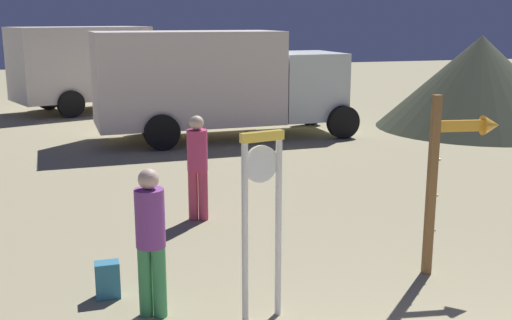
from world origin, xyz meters
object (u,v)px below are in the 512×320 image
person_distant (197,162)px  person_near_clock (151,235)px  box_truck_near (214,80)px  dome_tent (479,82)px  backpack (108,280)px  arrow_sign (455,160)px  box_truck_far (99,65)px  standing_clock (262,206)px

person_distant → person_near_clock: bearing=-109.8°
box_truck_near → dome_tent: box_truck_near is taller
backpack → box_truck_near: (3.46, 9.51, 1.37)m
arrow_sign → box_truck_near: 10.04m
box_truck_near → box_truck_far: size_ratio=1.02×
arrow_sign → person_near_clock: bearing=-177.9°
arrow_sign → dome_tent: 11.75m
person_distant → dome_tent: size_ratio=0.29×
box_truck_far → person_distant: bearing=-86.2°
arrow_sign → person_distant: arrow_sign is taller
arrow_sign → person_near_clock: 3.86m
arrow_sign → box_truck_near: size_ratio=0.33×
person_distant → box_truck_near: box_truck_near is taller
box_truck_near → dome_tent: bearing=-4.6°
box_truck_near → person_distant: bearing=-105.0°
arrow_sign → box_truck_far: (-3.55, 16.57, 0.11)m
arrow_sign → person_near_clock: (-3.82, -0.14, -0.56)m
person_near_clock → box_truck_far: (0.26, 16.71, 0.67)m
dome_tent → box_truck_far: bearing=145.9°
person_distant → box_truck_far: 13.56m
person_near_clock → box_truck_near: (3.01, 10.14, 0.65)m
standing_clock → person_distant: standing_clock is taller
person_near_clock → person_distant: person_distant is taller
box_truck_far → dome_tent: (10.65, -7.21, -0.23)m
standing_clock → box_truck_far: (-0.87, 17.11, 0.32)m
box_truck_far → arrow_sign: bearing=-77.9°
person_distant → dome_tent: (9.77, 6.30, 0.41)m
backpack → person_distant: size_ratio=0.25×
person_near_clock → dome_tent: 14.48m
arrow_sign → backpack: 4.49m
standing_clock → box_truck_near: box_truck_near is taller
arrow_sign → person_near_clock: size_ratio=1.38×
arrow_sign → person_distant: (-2.66, 3.06, -0.54)m
backpack → dome_tent: size_ratio=0.07×
person_near_clock → dome_tent: dome_tent is taller
box_truck_far → dome_tent: box_truck_far is taller
person_near_clock → person_distant: 3.40m
standing_clock → backpack: bearing=147.1°
standing_clock → person_near_clock: bearing=160.9°
person_near_clock → person_distant: size_ratio=0.97×
person_near_clock → backpack: person_near_clock is taller
standing_clock → person_distant: (0.02, 3.59, -0.33)m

